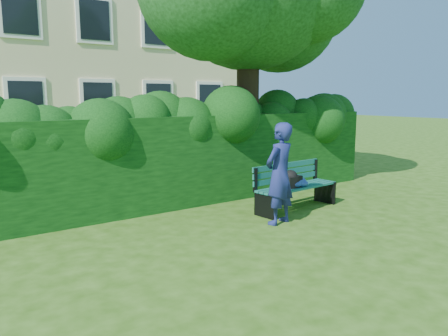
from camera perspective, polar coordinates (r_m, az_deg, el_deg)
ground at (r=7.32m, az=2.77°, el=-7.98°), size 80.00×80.00×0.00m
apartment_building at (r=20.29m, az=-24.12°, el=19.40°), size 16.00×8.08×12.00m
hedge at (r=8.90m, az=-6.03°, el=1.03°), size 10.00×1.00×1.80m
park_bench at (r=8.55m, az=9.15°, el=-2.12°), size 1.90×0.70×0.89m
man_reading at (r=7.49m, az=7.26°, el=-0.75°), size 0.72×0.55×1.75m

